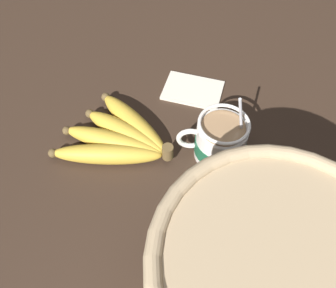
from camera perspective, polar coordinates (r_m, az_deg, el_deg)
name	(u,v)px	position (r cm, az deg, el deg)	size (l,w,h in cm)	color
table	(189,145)	(63.67, 3.69, -0.10)	(110.95, 110.95, 2.75)	#332319
coffee_mug	(220,141)	(58.13, 8.99, 0.52)	(12.33, 8.96, 14.77)	white
banana_bunch	(120,137)	(61.14, -8.40, 1.19)	(22.41, 17.14, 4.42)	brown
woven_basket	(264,285)	(42.14, 16.33, -22.49)	(26.61, 26.61, 20.34)	tan
napkin	(193,90)	(70.90, 4.34, 9.32)	(13.89, 11.23, 0.60)	beige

